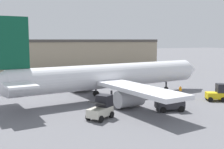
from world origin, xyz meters
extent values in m
plane|color=slate|center=(0.00, 0.00, 0.00)|extent=(400.00, 400.00, 0.00)
cube|color=gray|center=(-12.32, 41.39, 3.97)|extent=(81.12, 17.61, 7.93)
cube|color=#47423D|center=(-12.32, 41.39, 8.28)|extent=(81.12, 17.97, 0.70)
cylinder|color=white|center=(0.00, 0.00, 3.33)|extent=(30.02, 7.97, 3.48)
cone|color=white|center=(16.12, 2.47, 3.33)|extent=(3.27, 3.80, 3.41)
cube|color=white|center=(-2.76, 8.18, 2.72)|extent=(5.97, 13.98, 0.50)
cube|color=white|center=(-0.18, -8.64, 2.72)|extent=(5.97, 13.98, 0.50)
cylinder|color=#ADADB2|center=(-2.46, 6.18, 1.25)|extent=(3.82, 2.65, 2.14)
cylinder|color=#ADADB2|center=(-0.49, -6.63, 1.25)|extent=(3.82, 2.65, 2.14)
cube|color=#0C4C33|center=(-14.06, -2.16, 8.20)|extent=(4.39, 1.02, 6.27)
cube|color=white|center=(-14.64, 1.63, 3.67)|extent=(3.73, 4.61, 0.24)
cube|color=white|center=(-13.48, -5.94, 3.67)|extent=(3.73, 4.61, 0.24)
cylinder|color=#38383D|center=(10.62, 1.63, 0.79)|extent=(0.28, 0.28, 1.58)
cylinder|color=black|center=(10.62, 1.63, 0.35)|extent=(0.74, 0.45, 0.70)
cylinder|color=#38383D|center=(-1.13, -2.46, 0.79)|extent=(0.28, 0.28, 1.58)
cylinder|color=black|center=(-1.13, -2.46, 0.45)|extent=(0.94, 0.48, 0.90)
cylinder|color=#38383D|center=(-1.82, 2.01, 0.79)|extent=(0.28, 0.28, 1.58)
cylinder|color=black|center=(-1.82, 2.01, 0.45)|extent=(0.94, 0.48, 0.90)
cylinder|color=#1E2338|center=(9.40, -3.85, 0.43)|extent=(0.29, 0.29, 0.86)
cylinder|color=orange|center=(9.40, -3.85, 1.20)|extent=(0.40, 0.40, 0.68)
sphere|color=tan|center=(9.40, -3.85, 1.67)|extent=(0.25, 0.25, 0.25)
cube|color=yellow|center=(12.63, -7.58, 0.77)|extent=(2.93, 2.49, 0.87)
cube|color=black|center=(13.26, -7.89, 1.83)|extent=(1.60, 1.74, 1.24)
cylinder|color=black|center=(13.08, -8.66, 0.33)|extent=(0.72, 0.54, 0.67)
cylinder|color=black|center=(13.75, -7.27, 0.33)|extent=(0.72, 0.54, 0.67)
cylinder|color=black|center=(11.50, -7.90, 0.33)|extent=(0.72, 0.54, 0.67)
cylinder|color=black|center=(12.17, -6.50, 0.33)|extent=(0.72, 0.54, 0.67)
cube|color=beige|center=(-5.58, -9.71, 0.81)|extent=(3.41, 3.05, 0.89)
cube|color=black|center=(-4.88, -9.23, 1.89)|extent=(1.92, 1.95, 1.27)
cube|color=#333333|center=(-6.03, -10.02, 1.85)|extent=(2.19, 2.00, 0.73)
cylinder|color=black|center=(-4.25, -9.77, 0.36)|extent=(0.75, 0.64, 0.72)
cylinder|color=black|center=(-5.17, -8.44, 0.36)|extent=(0.75, 0.64, 0.72)
cylinder|color=black|center=(-5.99, -10.98, 0.36)|extent=(0.75, 0.64, 0.72)
cylinder|color=black|center=(-6.91, -9.65, 0.36)|extent=(0.75, 0.64, 0.72)
cube|color=#2D2D33|center=(3.48, -9.68, 0.75)|extent=(3.62, 2.43, 0.78)
cube|color=black|center=(4.39, -9.89, 1.69)|extent=(1.77, 1.85, 1.11)
cylinder|color=black|center=(4.42, -10.79, 0.36)|extent=(0.77, 0.44, 0.73)
cylinder|color=black|center=(4.81, -9.10, 0.36)|extent=(0.77, 0.44, 0.73)
cylinder|color=black|center=(2.16, -10.27, 0.36)|extent=(0.77, 0.44, 0.73)
cylinder|color=black|center=(2.54, -8.58, 0.36)|extent=(0.77, 0.44, 0.73)
camera|label=1|loc=(-16.11, -37.58, 8.61)|focal=45.00mm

